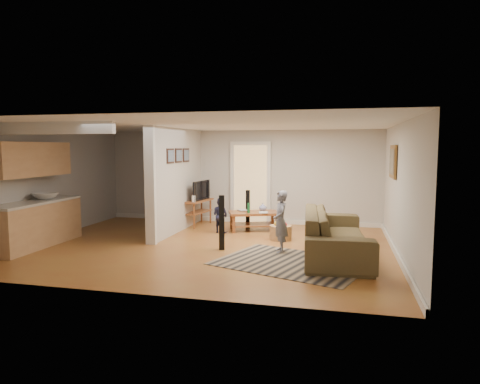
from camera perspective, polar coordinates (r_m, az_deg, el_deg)
name	(u,v)px	position (r m, az deg, el deg)	size (l,w,h in m)	color
ground	(207,246)	(8.96, -4.42, -7.22)	(7.50, 7.50, 0.00)	brown
room_shell	(166,174)	(9.52, -9.83, 2.36)	(7.54, 6.02, 2.52)	silver
area_rug	(292,263)	(7.74, 6.90, -9.33)	(2.52, 1.84, 0.01)	black
sofa	(335,255)	(8.40, 12.56, -8.24)	(2.91, 1.14, 0.85)	#413320
coffee_table	(254,216)	(10.56, 1.92, -3.18)	(1.35, 1.06, 0.70)	brown
tv_console	(198,202)	(11.20, -5.60, -1.37)	(0.56, 1.13, 0.93)	brown
speaker_left	(222,222)	(8.56, -2.45, -4.08)	(0.11, 0.11, 1.10)	black
speaker_right	(248,209)	(10.82, 1.06, -2.30)	(0.10, 0.10, 0.97)	black
toy_basket	(281,232)	(9.56, 5.44, -5.29)	(0.49, 0.49, 0.44)	#9E7244
child	(280,252)	(8.50, 5.38, -7.96)	(0.44, 0.29, 1.21)	gray
toddler	(220,233)	(10.35, -2.63, -5.42)	(0.41, 0.32, 0.84)	#1D1F3C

